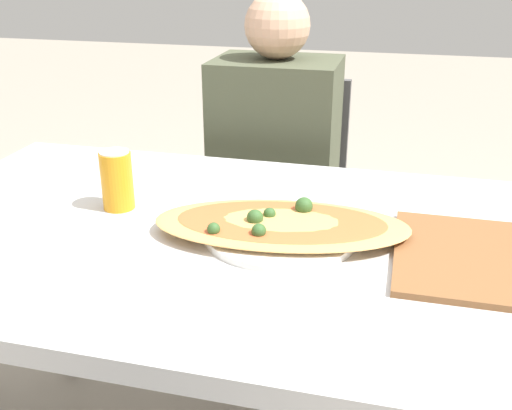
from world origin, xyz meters
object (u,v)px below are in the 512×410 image
(person_seated, at_px, (274,159))
(chair_far_seated, at_px, (281,199))
(soda_can, at_px, (117,180))
(pizza_main, at_px, (281,226))
(dining_table, at_px, (232,263))

(person_seated, bearing_deg, chair_far_seated, -90.00)
(person_seated, height_order, soda_can, person_seated)
(chair_far_seated, bearing_deg, person_seated, 90.00)
(chair_far_seated, height_order, pizza_main, chair_far_seated)
(chair_far_seated, height_order, soda_can, chair_far_seated)
(dining_table, relative_size, person_seated, 1.21)
(soda_can, bearing_deg, dining_table, -11.29)
(person_seated, bearing_deg, dining_table, 94.93)
(soda_can, bearing_deg, person_seated, 70.21)
(pizza_main, distance_m, soda_can, 0.36)
(pizza_main, bearing_deg, chair_far_seated, 101.53)
(pizza_main, height_order, soda_can, soda_can)
(chair_far_seated, bearing_deg, dining_table, 94.18)
(chair_far_seated, distance_m, soda_can, 0.78)
(person_seated, relative_size, pizza_main, 2.24)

